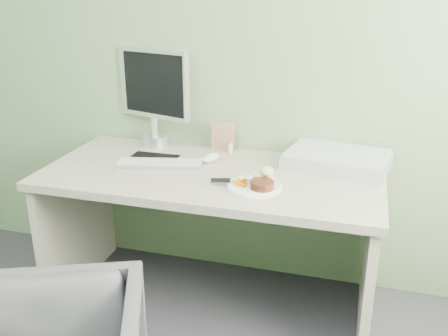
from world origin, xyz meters
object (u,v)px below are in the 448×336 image
(desk, at_px, (211,207))
(monitor, at_px, (154,92))
(plate, at_px, (254,187))
(scanner, at_px, (337,161))

(desk, xyz_separation_m, monitor, (-0.41, 0.31, 0.48))
(desk, bearing_deg, plate, -29.55)
(scanner, distance_m, monitor, 1.02)
(monitor, bearing_deg, scanner, 10.18)
(plate, height_order, monitor, monitor)
(plate, bearing_deg, scanner, 46.99)
(plate, height_order, scanner, scanner)
(scanner, bearing_deg, desk, -148.71)
(desk, relative_size, scanner, 3.36)
(desk, relative_size, monitor, 3.05)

